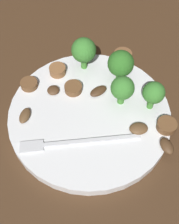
{
  "coord_description": "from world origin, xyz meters",
  "views": [
    {
      "loc": [
        0.1,
        0.24,
        0.4
      ],
      "look_at": [
        0.0,
        0.0,
        0.02
      ],
      "focal_mm": 46.24,
      "sensor_mm": 36.0,
      "label": 1
    }
  ],
  "objects_px": {
    "sausage_slice_1": "(29,84)",
    "sausage_slice_4": "(58,70)",
    "plate": "(89,115)",
    "sausage_slice_3": "(167,126)",
    "broccoli_floret_2": "(84,51)",
    "mushroom_3": "(25,116)",
    "broccoli_floret_0": "(121,64)",
    "mushroom_0": "(53,90)",
    "mushroom_4": "(98,91)",
    "sausage_slice_0": "(123,56)",
    "sausage_slice_2": "(73,88)",
    "mushroom_1": "(139,129)",
    "fork": "(71,143)",
    "broccoli_floret_1": "(154,93)",
    "mushroom_2": "(167,146)",
    "broccoli_floret_3": "(122,87)"
  },
  "relations": [
    {
      "from": "mushroom_2",
      "to": "plate",
      "type": "bearing_deg",
      "value": -51.58
    },
    {
      "from": "sausage_slice_0",
      "to": "sausage_slice_3",
      "type": "height_order",
      "value": "same"
    },
    {
      "from": "broccoli_floret_0",
      "to": "mushroom_3",
      "type": "xyz_separation_m",
      "value": [
        0.17,
        0.02,
        -0.03
      ]
    },
    {
      "from": "fork",
      "to": "mushroom_0",
      "type": "relative_size",
      "value": 8.64
    },
    {
      "from": "sausage_slice_0",
      "to": "mushroom_2",
      "type": "relative_size",
      "value": 1.16
    },
    {
      "from": "sausage_slice_0",
      "to": "mushroom_4",
      "type": "relative_size",
      "value": 1.04
    },
    {
      "from": "plate",
      "to": "sausage_slice_3",
      "type": "relative_size",
      "value": 8.59
    },
    {
      "from": "sausage_slice_4",
      "to": "mushroom_2",
      "type": "height_order",
      "value": "sausage_slice_4"
    },
    {
      "from": "sausage_slice_0",
      "to": "sausage_slice_2",
      "type": "bearing_deg",
      "value": 18.84
    },
    {
      "from": "sausage_slice_0",
      "to": "mushroom_0",
      "type": "xyz_separation_m",
      "value": [
        0.14,
        0.03,
        -0.0
      ]
    },
    {
      "from": "plate",
      "to": "mushroom_1",
      "type": "relative_size",
      "value": 9.05
    },
    {
      "from": "sausage_slice_2",
      "to": "sausage_slice_3",
      "type": "xyz_separation_m",
      "value": [
        -0.11,
        0.12,
        0.0
      ]
    },
    {
      "from": "plate",
      "to": "mushroom_0",
      "type": "distance_m",
      "value": 0.07
    },
    {
      "from": "mushroom_0",
      "to": "mushroom_3",
      "type": "distance_m",
      "value": 0.07
    },
    {
      "from": "mushroom_4",
      "to": "fork",
      "type": "bearing_deg",
      "value": 44.16
    },
    {
      "from": "plate",
      "to": "broccoli_floret_3",
      "type": "relative_size",
      "value": 4.77
    },
    {
      "from": "broccoli_floret_1",
      "to": "sausage_slice_0",
      "type": "height_order",
      "value": "broccoli_floret_1"
    },
    {
      "from": "mushroom_3",
      "to": "broccoli_floret_0",
      "type": "bearing_deg",
      "value": -173.64
    },
    {
      "from": "fork",
      "to": "sausage_slice_1",
      "type": "xyz_separation_m",
      "value": [
        0.03,
        -0.13,
        0.0
      ]
    },
    {
      "from": "mushroom_2",
      "to": "mushroom_4",
      "type": "relative_size",
      "value": 0.9
    },
    {
      "from": "mushroom_2",
      "to": "sausage_slice_2",
      "type": "bearing_deg",
      "value": -59.67
    },
    {
      "from": "broccoli_floret_3",
      "to": "plate",
      "type": "bearing_deg",
      "value": 3.02
    },
    {
      "from": "broccoli_floret_2",
      "to": "mushroom_3",
      "type": "height_order",
      "value": "broccoli_floret_2"
    },
    {
      "from": "mushroom_1",
      "to": "sausage_slice_1",
      "type": "bearing_deg",
      "value": -48.29
    },
    {
      "from": "mushroom_1",
      "to": "mushroom_4",
      "type": "bearing_deg",
      "value": -72.3
    },
    {
      "from": "plate",
      "to": "sausage_slice_2",
      "type": "relative_size",
      "value": 8.82
    },
    {
      "from": "sausage_slice_1",
      "to": "mushroom_3",
      "type": "height_order",
      "value": "sausage_slice_1"
    },
    {
      "from": "plate",
      "to": "fork",
      "type": "relative_size",
      "value": 1.47
    },
    {
      "from": "mushroom_4",
      "to": "mushroom_3",
      "type": "bearing_deg",
      "value": 0.59
    },
    {
      "from": "broccoli_floret_2",
      "to": "mushroom_3",
      "type": "distance_m",
      "value": 0.15
    },
    {
      "from": "mushroom_2",
      "to": "fork",
      "type": "bearing_deg",
      "value": -25.22
    },
    {
      "from": "sausage_slice_1",
      "to": "mushroom_0",
      "type": "bearing_deg",
      "value": 141.02
    },
    {
      "from": "broccoli_floret_0",
      "to": "sausage_slice_0",
      "type": "bearing_deg",
      "value": -122.92
    },
    {
      "from": "mushroom_2",
      "to": "broccoli_floret_1",
      "type": "bearing_deg",
      "value": -100.33
    },
    {
      "from": "broccoli_floret_0",
      "to": "mushroom_3",
      "type": "distance_m",
      "value": 0.18
    },
    {
      "from": "plate",
      "to": "mushroom_2",
      "type": "height_order",
      "value": "mushroom_2"
    },
    {
      "from": "sausage_slice_1",
      "to": "sausage_slice_4",
      "type": "height_order",
      "value": "sausage_slice_4"
    },
    {
      "from": "sausage_slice_0",
      "to": "mushroom_3",
      "type": "height_order",
      "value": "sausage_slice_0"
    },
    {
      "from": "sausage_slice_1",
      "to": "mushroom_4",
      "type": "xyz_separation_m",
      "value": [
        -0.1,
        0.06,
        0.0
      ]
    },
    {
      "from": "sausage_slice_3",
      "to": "mushroom_4",
      "type": "distance_m",
      "value": 0.12
    },
    {
      "from": "fork",
      "to": "broccoli_floret_2",
      "type": "relative_size",
      "value": 2.84
    },
    {
      "from": "sausage_slice_4",
      "to": "mushroom_0",
      "type": "xyz_separation_m",
      "value": [
        0.02,
        0.04,
        -0.0
      ]
    },
    {
      "from": "broccoli_floret_0",
      "to": "broccoli_floret_1",
      "type": "relative_size",
      "value": 1.05
    },
    {
      "from": "mushroom_1",
      "to": "mushroom_4",
      "type": "height_order",
      "value": "same"
    },
    {
      "from": "broccoli_floret_0",
      "to": "mushroom_0",
      "type": "bearing_deg",
      "value": -6.08
    },
    {
      "from": "sausage_slice_4",
      "to": "mushroom_3",
      "type": "distance_m",
      "value": 0.1
    },
    {
      "from": "broccoli_floret_0",
      "to": "mushroom_4",
      "type": "xyz_separation_m",
      "value": [
        0.05,
        0.02,
        -0.03
      ]
    },
    {
      "from": "sausage_slice_2",
      "to": "mushroom_0",
      "type": "height_order",
      "value": "sausage_slice_2"
    },
    {
      "from": "broccoli_floret_0",
      "to": "sausage_slice_2",
      "type": "height_order",
      "value": "broccoli_floret_0"
    },
    {
      "from": "plate",
      "to": "broccoli_floret_1",
      "type": "height_order",
      "value": "broccoli_floret_1"
    }
  ]
}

